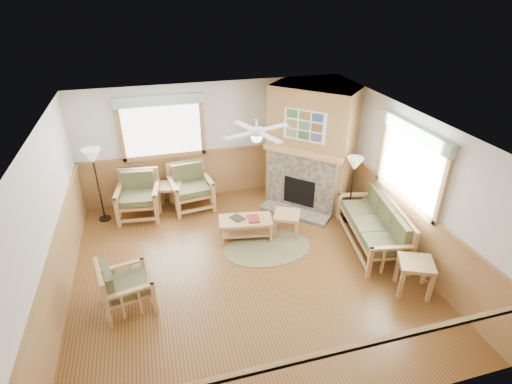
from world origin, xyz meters
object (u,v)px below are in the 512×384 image
object	(u,v)px
armchair_back_right	(191,187)
floor_lamp_left	(98,186)
end_table_chairs	(171,196)
footstool	(286,223)
armchair_left	(126,285)
coffee_table	(246,228)
end_table_sofa	(414,276)
floor_lamp_right	(352,190)
sofa	(372,225)
armchair_back_left	(138,196)

from	to	relation	value
armchair_back_right	floor_lamp_left	distance (m)	1.95
end_table_chairs	footstool	xyz separation A→B (m)	(2.20, -1.65, -0.07)
armchair_left	coffee_table	distance (m)	2.67
footstool	floor_lamp_left	size ratio (longest dim) A/B	0.31
coffee_table	end_table_sofa	xyz separation A→B (m)	(2.30, -2.28, 0.09)
armchair_back_right	coffee_table	distance (m)	1.78
armchair_left	floor_lamp_left	world-z (taller)	floor_lamp_left
armchair_back_right	floor_lamp_right	distance (m)	3.53
sofa	armchair_back_right	bearing A→B (deg)	-117.28
armchair_back_left	end_table_sofa	distance (m)	5.70
armchair_back_right	end_table_sofa	size ratio (longest dim) A/B	1.64
coffee_table	floor_lamp_right	bearing A→B (deg)	9.21
floor_lamp_right	end_table_sofa	bearing A→B (deg)	-90.00
sofa	floor_lamp_right	world-z (taller)	floor_lamp_right
armchair_back_right	armchair_left	size ratio (longest dim) A/B	1.19
armchair_left	coffee_table	world-z (taller)	armchair_left
end_table_sofa	floor_lamp_left	distance (m)	6.36
end_table_sofa	floor_lamp_right	distance (m)	2.34
sofa	end_table_sofa	world-z (taller)	sofa
armchair_back_right	end_table_sofa	world-z (taller)	armchair_back_right
end_table_sofa	floor_lamp_right	xyz separation A→B (m)	(0.00, 2.30, 0.44)
armchair_back_left	armchair_back_right	xyz separation A→B (m)	(1.15, 0.10, 0.00)
floor_lamp_right	end_table_chairs	bearing A→B (deg)	156.63
armchair_back_left	armchair_left	size ratio (longest dim) A/B	1.18
coffee_table	end_table_sofa	size ratio (longest dim) A/B	1.74
coffee_table	floor_lamp_right	distance (m)	2.36
armchair_back_left	floor_lamp_right	xyz separation A→B (m)	(4.34, -1.40, 0.26)
armchair_back_right	footstool	world-z (taller)	armchair_back_right
end_table_sofa	footstool	xyz separation A→B (m)	(-1.44, 2.23, -0.08)
end_table_sofa	floor_lamp_right	world-z (taller)	floor_lamp_right
end_table_sofa	floor_lamp_left	size ratio (longest dim) A/B	0.37
armchair_back_right	floor_lamp_left	size ratio (longest dim) A/B	0.60
armchair_back_right	end_table_sofa	distance (m)	4.96
armchair_back_right	floor_lamp_right	xyz separation A→B (m)	(3.18, -1.50, 0.25)
footstool	sofa	bearing A→B (deg)	-30.64
coffee_table	footstool	size ratio (longest dim) A/B	2.04
armchair_left	floor_lamp_left	xyz separation A→B (m)	(-0.53, 2.86, 0.41)
armchair_back_left	end_table_chairs	world-z (taller)	armchair_back_left
end_table_sofa	footstool	size ratio (longest dim) A/B	1.17
armchair_back_right	end_table_chairs	bearing A→B (deg)	163.62
floor_lamp_left	end_table_chairs	bearing A→B (deg)	4.23
armchair_left	end_table_sofa	bearing A→B (deg)	-112.60
armchair_back_left	coffee_table	size ratio (longest dim) A/B	0.93
armchair_back_left	end_table_sofa	xyz separation A→B (m)	(4.34, -3.70, -0.19)
sofa	end_table_sofa	bearing A→B (deg)	10.06
armchair_back_right	sofa	bearing A→B (deg)	-44.70
armchair_left	floor_lamp_left	distance (m)	2.93
end_table_sofa	footstool	distance (m)	2.65
sofa	floor_lamp_left	bearing A→B (deg)	-105.08
armchair_back_left	floor_lamp_right	distance (m)	4.56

